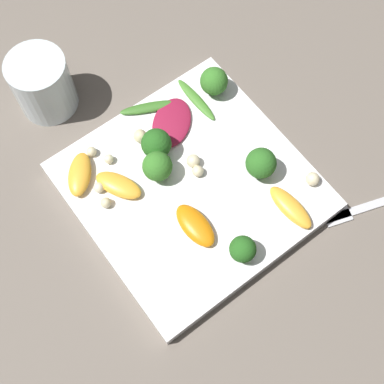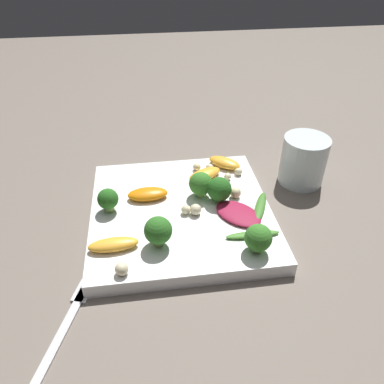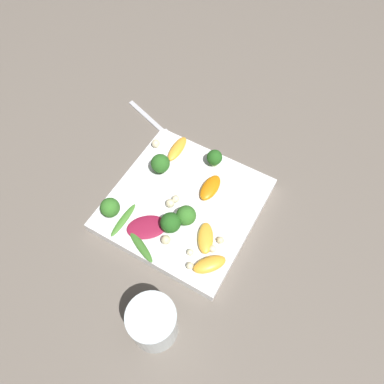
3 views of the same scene
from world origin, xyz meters
name	(u,v)px [view 3 (image 3 of 3)]	position (x,y,z in m)	size (l,w,h in m)	color
ground_plane	(184,207)	(0.00, 0.00, 0.00)	(2.40, 2.40, 0.00)	#6B6056
plate	(184,204)	(0.00, 0.00, 0.01)	(0.29, 0.29, 0.02)	white
drinking_glass	(153,323)	(0.08, -0.23, 0.04)	(0.08, 0.08, 0.09)	silver
fork	(156,124)	(-0.17, 0.16, 0.00)	(0.16, 0.07, 0.01)	silver
radicchio_leaf_0	(147,227)	(-0.03, -0.09, 0.03)	(0.09, 0.09, 0.01)	maroon
orange_segment_0	(206,238)	(0.08, -0.05, 0.03)	(0.06, 0.07, 0.02)	#FCAD33
orange_segment_1	(210,188)	(0.03, 0.05, 0.03)	(0.03, 0.07, 0.02)	orange
orange_segment_2	(177,149)	(-0.08, 0.10, 0.03)	(0.03, 0.07, 0.02)	#FCAD33
orange_segment_3	(210,264)	(0.11, -0.09, 0.03)	(0.06, 0.07, 0.02)	#FCAD33
broccoli_floret_0	(214,158)	(0.01, 0.11, 0.05)	(0.03, 0.03, 0.04)	#84AD5B
broccoli_floret_1	(186,215)	(0.03, -0.04, 0.05)	(0.04, 0.04, 0.04)	#84AD5B
broccoli_floret_2	(171,223)	(0.01, -0.06, 0.05)	(0.04, 0.04, 0.04)	#7A9E51
broccoli_floret_3	(110,208)	(-0.11, -0.09, 0.05)	(0.04, 0.04, 0.04)	#7A9E51
broccoli_floret_4	(160,164)	(-0.08, 0.04, 0.05)	(0.04, 0.04, 0.05)	#7A9E51
arugula_sprig_0	(140,246)	(-0.02, -0.13, 0.03)	(0.08, 0.05, 0.01)	#3D7528
arugula_sprig_1	(123,220)	(-0.08, -0.10, 0.03)	(0.01, 0.08, 0.01)	#47842D
macadamia_nut_0	(190,252)	(0.07, -0.09, 0.03)	(0.01, 0.01, 0.01)	beige
macadamia_nut_1	(156,144)	(-0.13, 0.09, 0.03)	(0.02, 0.02, 0.02)	beige
macadamia_nut_2	(166,240)	(0.02, -0.09, 0.03)	(0.02, 0.02, 0.02)	beige
macadamia_nut_3	(170,203)	(-0.02, -0.02, 0.03)	(0.02, 0.02, 0.02)	beige
macadamia_nut_4	(190,266)	(0.08, -0.11, 0.03)	(0.01, 0.01, 0.01)	beige
macadamia_nut_5	(220,240)	(0.10, -0.04, 0.03)	(0.01, 0.01, 0.01)	beige
macadamia_nut_6	(176,199)	(-0.02, -0.01, 0.03)	(0.02, 0.02, 0.02)	beige
macadamia_nut_7	(213,249)	(0.10, -0.06, 0.03)	(0.01, 0.01, 0.01)	beige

